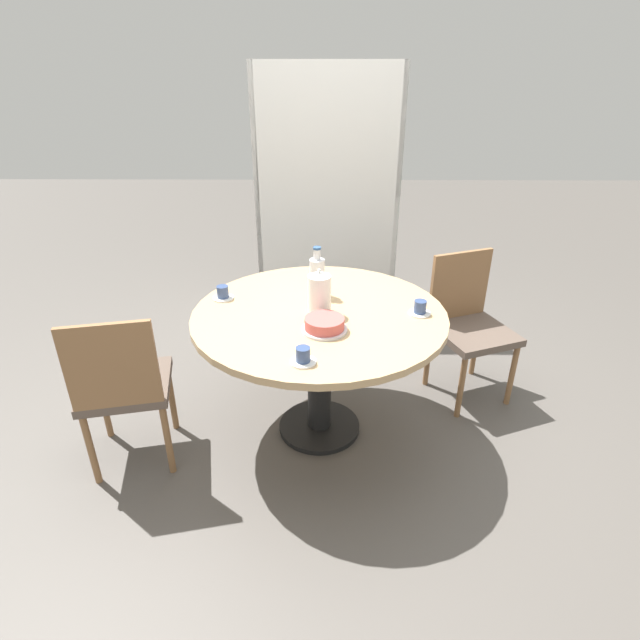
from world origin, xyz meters
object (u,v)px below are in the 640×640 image
Objects in this scene: cup_c at (223,294)px; bookshelf at (328,202)px; water_bottle at (317,276)px; chair_a at (469,322)px; cake_main at (324,325)px; cup_b at (420,309)px; chair_b at (123,385)px; cup_a at (303,357)px; coffee_pot at (319,293)px.

bookshelf is at bearing 68.52° from cup_c.
chair_a is at bearing 12.59° from water_bottle.
cake_main is 0.51m from cup_b.
chair_a is at bearing -172.03° from chair_b.
bookshelf is 2.08m from cup_a.
water_bottle is at bearing 86.04° from cup_a.
cake_main is at bearing -84.28° from water_bottle.
cup_b is (0.57, 0.47, 0.00)m from cup_a.
cup_b is 1.04m from cup_c.
coffee_pot is at bearing 179.69° from cup_b.
chair_b is at bearing -175.91° from cake_main.
bookshelf is (1.00, 1.86, 0.44)m from chair_b.
chair_a is 1.47m from cup_c.
cup_a is (-0.96, -0.90, 0.30)m from chair_a.
cup_c is (-1.42, -0.26, 0.30)m from chair_a.
chair_a reaches higher than cup_b.
cup_c is (0.43, 0.43, 0.30)m from chair_b.
bookshelf is at bearing 87.01° from cup_a.
bookshelf is at bearing 88.31° from coffee_pot.
chair_b is at bearing -135.57° from cup_c.
water_bottle is 1.25× the size of cake_main.
chair_a is 1.11m from cake_main.
cup_a is at bearing -107.19° from cake_main.
cake_main is at bearing 171.84° from chair_b.
water_bottle reaches higher than chair_a.
water_bottle reaches higher than coffee_pot.
coffee_pot is at bearing -175.62° from chair_a.
cake_main is (0.04, -0.41, -0.08)m from water_bottle.
cup_b is at bearing -153.49° from chair_a.
water_bottle is 0.42m from cake_main.
coffee_pot is at bearing 82.63° from cup_a.
cup_a is (-0.06, -0.47, -0.08)m from coffee_pot.
bookshelf is 1.61m from coffee_pot.
cup_c is at bearing 146.84° from cake_main.
cup_a is at bearing -93.96° from water_bottle.
chair_a is 7.82× the size of cup_b.
coffee_pot is 2.12× the size of cup_b.
cup_a is 0.79m from cup_c.
cake_main is at bearing -81.31° from coffee_pot.
coffee_pot is (-0.05, -1.60, -0.06)m from bookshelf.
cup_c is at bearing -174.08° from water_bottle.
chair_b is 0.68m from cup_c.
chair_b is 1.12m from water_bottle.
water_bottle is (-0.91, -0.20, 0.38)m from chair_a.
cup_b is (0.51, -0.00, -0.08)m from coffee_pot.
chair_a is 1.07m from coffee_pot.
chair_b is 4.04× the size of cake_main.
cake_main is (0.03, -0.18, -0.08)m from coffee_pot.
water_bottle is 2.43× the size of cup_a.
cup_a and cup_c have the same top height.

